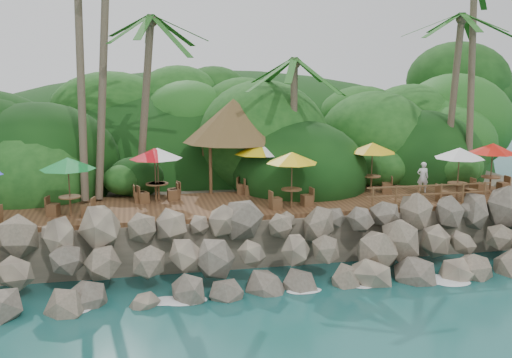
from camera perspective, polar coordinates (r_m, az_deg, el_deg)
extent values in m
plane|color=#19514F|center=(23.03, 3.10, -11.17)|extent=(140.00, 140.00, 0.00)
cube|color=gray|center=(37.79, -3.09, -0.65)|extent=(32.00, 25.20, 2.10)
ellipsoid|color=#143811|center=(45.28, -4.51, -0.07)|extent=(44.80, 28.00, 15.40)
cube|color=brown|center=(27.93, 0.00, -2.42)|extent=(26.00, 5.00, 0.20)
ellipsoid|color=white|center=(22.89, -19.98, -11.92)|extent=(1.20, 0.80, 0.06)
ellipsoid|color=white|center=(22.63, -12.29, -11.76)|extent=(1.20, 0.80, 0.06)
ellipsoid|color=white|center=(22.76, -4.57, -11.39)|extent=(1.20, 0.80, 0.06)
ellipsoid|color=white|center=(23.29, 2.91, -10.83)|extent=(1.20, 0.80, 0.06)
ellipsoid|color=white|center=(24.17, 9.91, -10.15)|extent=(1.20, 0.80, 0.06)
ellipsoid|color=white|center=(25.39, 16.31, -9.39)|extent=(1.20, 0.80, 0.06)
ellipsoid|color=white|center=(26.88, 22.03, -8.61)|extent=(1.20, 0.80, 0.06)
cylinder|color=brown|center=(29.20, -16.41, 9.99)|extent=(0.43, 2.67, 12.03)
cylinder|color=brown|center=(29.22, -14.40, 9.98)|extent=(1.36, 2.07, 11.98)
cylinder|color=brown|center=(29.64, -10.56, 6.75)|extent=(1.34, 1.11, 8.53)
ellipsoid|color=#23601E|center=(29.64, -10.86, 15.02)|extent=(6.00, 6.00, 2.40)
cylinder|color=brown|center=(30.75, 3.62, 5.21)|extent=(0.50, 0.57, 6.58)
ellipsoid|color=#23601E|center=(30.59, 3.70, 11.34)|extent=(6.00, 6.00, 2.40)
cylinder|color=brown|center=(34.19, 19.88, 9.20)|extent=(0.76, 1.75, 11.33)
cylinder|color=brown|center=(33.95, 18.31, 7.16)|extent=(0.38, 1.07, 8.85)
ellipsoid|color=#23601E|center=(33.98, 18.77, 14.61)|extent=(6.00, 6.00, 2.40)
cylinder|color=brown|center=(29.58, -4.36, 0.88)|extent=(0.16, 0.16, 2.40)
cylinder|color=brown|center=(30.05, 0.94, 1.08)|extent=(0.16, 0.16, 2.40)
cylinder|color=brown|center=(32.31, -5.00, 1.74)|extent=(0.16, 0.16, 2.40)
cylinder|color=brown|center=(32.75, -0.13, 1.91)|extent=(0.16, 0.16, 2.40)
cone|color=brown|center=(30.84, -2.17, 5.64)|extent=(5.26, 5.26, 2.20)
cylinder|color=brown|center=(30.45, 10.94, -0.51)|extent=(0.09, 0.09, 0.82)
cylinder|color=brown|center=(30.37, 10.97, 0.27)|extent=(0.93, 0.93, 0.06)
cylinder|color=brown|center=(30.30, 10.99, 0.99)|extent=(0.06, 0.06, 2.44)
cone|color=gold|center=(30.14, 11.07, 2.97)|extent=(2.33, 2.33, 0.50)
cube|color=brown|center=(30.45, 9.47, -0.76)|extent=(0.59, 0.59, 0.51)
cube|color=brown|center=(30.54, 12.38, -0.83)|extent=(0.59, 0.59, 0.51)
cylinder|color=brown|center=(31.88, 21.45, -0.56)|extent=(0.09, 0.09, 0.82)
cylinder|color=brown|center=(31.81, 21.50, 0.18)|extent=(0.93, 0.93, 0.06)
cylinder|color=brown|center=(31.74, 21.55, 0.87)|extent=(0.06, 0.06, 2.44)
cone|color=red|center=(31.59, 21.68, 2.75)|extent=(2.33, 2.33, 0.50)
cube|color=brown|center=(31.44, 20.31, -0.92)|extent=(0.50, 0.50, 0.51)
cube|color=brown|center=(32.39, 22.51, -0.75)|extent=(0.50, 0.50, 0.51)
cylinder|color=brown|center=(26.51, -17.29, -2.53)|extent=(0.09, 0.09, 0.82)
cylinder|color=brown|center=(26.42, -17.34, -1.64)|extent=(0.93, 0.93, 0.06)
cylinder|color=brown|center=(26.34, -17.39, -0.82)|extent=(0.06, 0.06, 2.44)
cone|color=#0D772B|center=(26.15, -17.53, 1.44)|extent=(2.33, 2.33, 0.50)
cube|color=brown|center=(26.85, -18.80, -2.79)|extent=(0.58, 0.58, 0.51)
cube|color=brown|center=(26.25, -15.71, -2.92)|extent=(0.58, 0.58, 0.51)
cylinder|color=brown|center=(28.38, -9.54, -1.30)|extent=(0.09, 0.09, 0.82)
cylinder|color=brown|center=(28.29, -9.56, -0.46)|extent=(0.93, 0.93, 0.06)
cylinder|color=brown|center=(28.22, -9.59, 0.31)|extent=(0.06, 0.06, 2.44)
cone|color=red|center=(28.05, -9.66, 2.42)|extent=(2.33, 2.33, 0.50)
cube|color=brown|center=(28.33, -11.08, -1.69)|extent=(0.50, 0.50, 0.51)
cube|color=brown|center=(28.51, -7.98, -1.51)|extent=(0.50, 0.50, 0.51)
cylinder|color=brown|center=(29.50, 0.82, -0.67)|extent=(0.09, 0.09, 0.82)
cylinder|color=brown|center=(29.42, 0.82, 0.13)|extent=(0.93, 0.93, 0.06)
cylinder|color=brown|center=(29.35, 0.82, 0.87)|extent=(0.06, 0.06, 2.44)
cone|color=silver|center=(29.18, 0.83, 2.91)|extent=(2.33, 2.33, 0.50)
cube|color=brown|center=(29.39, -0.67, -1.03)|extent=(0.48, 0.48, 0.51)
cube|color=brown|center=(29.69, 2.29, -0.91)|extent=(0.48, 0.48, 0.51)
cylinder|color=brown|center=(29.43, 0.19, -0.70)|extent=(0.09, 0.09, 0.82)
cylinder|color=brown|center=(29.35, 0.19, 0.10)|extent=(0.93, 0.93, 0.06)
cylinder|color=brown|center=(29.28, 0.19, 0.85)|extent=(0.06, 0.06, 2.44)
cone|color=yellow|center=(29.11, 0.19, 2.89)|extent=(2.33, 2.33, 0.50)
cube|color=brown|center=(29.64, -1.28, -0.93)|extent=(0.62, 0.62, 0.51)
cube|color=brown|center=(29.31, 1.67, -1.07)|extent=(0.62, 0.62, 0.51)
cylinder|color=brown|center=(28.43, -9.27, -1.27)|extent=(0.09, 0.09, 0.82)
cylinder|color=brown|center=(28.35, -9.30, -0.44)|extent=(0.93, 0.93, 0.06)
cylinder|color=brown|center=(28.27, -9.32, 0.34)|extent=(0.06, 0.06, 2.44)
cone|color=white|center=(28.10, -9.39, 2.45)|extent=(2.33, 2.33, 0.50)
cube|color=brown|center=(28.20, -10.73, -1.74)|extent=(0.59, 0.59, 0.51)
cube|color=brown|center=(28.75, -7.83, -1.40)|extent=(0.59, 0.59, 0.51)
cylinder|color=brown|center=(29.70, 18.64, -1.18)|extent=(0.09, 0.09, 0.82)
cylinder|color=brown|center=(29.62, 18.69, -0.38)|extent=(0.93, 0.93, 0.06)
cylinder|color=brown|center=(29.55, 18.74, 0.35)|extent=(0.06, 0.06, 2.44)
cone|color=silver|center=(29.38, 18.86, 2.37)|extent=(2.33, 2.33, 0.50)
cube|color=brown|center=(29.31, 17.36, -1.57)|extent=(0.49, 0.49, 0.51)
cube|color=brown|center=(30.17, 19.85, -1.38)|extent=(0.49, 0.49, 0.51)
cylinder|color=brown|center=(26.86, 3.41, -1.87)|extent=(0.09, 0.09, 0.82)
cylinder|color=brown|center=(26.77, 3.42, -0.99)|extent=(0.93, 0.93, 0.06)
cylinder|color=brown|center=(26.69, 3.43, -0.17)|extent=(0.06, 0.06, 2.44)
cone|color=yellow|center=(26.50, 3.46, 2.06)|extent=(2.33, 2.33, 0.50)
cube|color=brown|center=(26.58, 1.89, -2.33)|extent=(0.54, 0.54, 0.51)
cube|color=brown|center=(27.22, 4.89, -2.05)|extent=(0.54, 0.54, 0.51)
cylinder|color=brown|center=(27.01, 11.10, -1.79)|extent=(0.10, 0.10, 1.00)
cylinder|color=brown|center=(27.45, 13.22, -1.67)|extent=(0.10, 0.10, 1.00)
cylinder|color=brown|center=(27.93, 15.27, -1.55)|extent=(0.10, 0.10, 1.00)
cylinder|color=brown|center=(28.44, 17.24, -1.44)|extent=(0.10, 0.10, 1.00)
cylinder|color=brown|center=(28.98, 19.15, -1.33)|extent=(0.10, 0.10, 1.00)
cylinder|color=brown|center=(29.56, 20.98, -1.22)|extent=(0.10, 0.10, 1.00)
cube|color=brown|center=(28.09, 16.31, -0.60)|extent=(6.10, 0.06, 0.06)
cube|color=brown|center=(28.17, 16.27, -1.39)|extent=(6.10, 0.06, 0.06)
imported|color=white|center=(30.93, 15.63, 0.16)|extent=(0.65, 0.51, 1.56)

